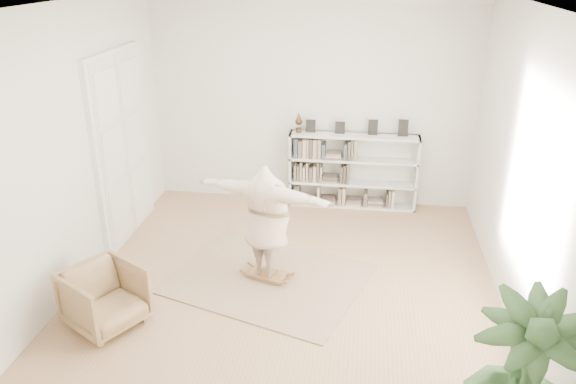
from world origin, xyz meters
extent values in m
plane|color=#A08052|center=(0.00, 0.00, 0.00)|extent=(6.00, 6.00, 0.00)
plane|color=silver|center=(0.00, 3.00, 1.80)|extent=(5.50, 0.00, 5.50)
plane|color=silver|center=(0.00, -3.00, 1.80)|extent=(5.50, 0.00, 5.50)
plane|color=silver|center=(-2.75, 0.00, 1.80)|extent=(0.00, 6.00, 6.00)
plane|color=silver|center=(2.75, 0.00, 1.80)|extent=(0.00, 6.00, 6.00)
plane|color=white|center=(0.00, 0.00, 3.60)|extent=(6.00, 6.00, 0.00)
cube|color=white|center=(-2.71, 1.30, 1.40)|extent=(0.08, 1.78, 2.92)
cube|color=silver|center=(-2.69, 0.90, 1.40)|extent=(0.06, 0.78, 2.80)
cube|color=silver|center=(-2.69, 1.70, 1.40)|extent=(0.06, 0.78, 2.80)
cube|color=silver|center=(-0.33, 2.81, 0.65)|extent=(0.04, 0.35, 1.30)
cube|color=silver|center=(1.83, 2.81, 0.65)|extent=(0.04, 0.35, 1.30)
cube|color=silver|center=(0.75, 2.96, 0.65)|extent=(2.20, 0.04, 1.30)
cube|color=silver|center=(0.75, 2.81, 0.02)|extent=(2.20, 0.35, 0.04)
cube|color=silver|center=(0.75, 2.81, 0.43)|extent=(2.20, 0.35, 0.04)
cube|color=silver|center=(0.75, 2.81, 0.86)|extent=(2.20, 0.35, 0.04)
cube|color=silver|center=(0.75, 2.81, 1.28)|extent=(2.20, 0.35, 0.04)
cube|color=black|center=(0.00, 2.85, 1.42)|extent=(0.18, 0.07, 0.24)
cube|color=black|center=(0.50, 2.85, 1.42)|extent=(0.18, 0.07, 0.24)
cube|color=black|center=(1.05, 2.85, 1.42)|extent=(0.18, 0.07, 0.24)
cube|color=black|center=(1.55, 2.85, 1.42)|extent=(0.18, 0.07, 0.24)
imported|color=tan|center=(-2.01, -1.10, 0.37)|extent=(1.11, 1.10, 0.74)
cube|color=tan|center=(-0.30, 0.17, 0.01)|extent=(3.01, 2.69, 0.02)
cube|color=olive|center=(-0.30, 0.17, 0.08)|extent=(0.57, 0.45, 0.03)
cube|color=olive|center=(-0.30, 0.17, 0.04)|extent=(0.34, 0.16, 0.04)
cube|color=olive|center=(-0.30, 0.17, 0.04)|extent=(0.34, 0.16, 0.04)
cube|color=olive|center=(-0.30, 0.17, 0.08)|extent=(0.20, 0.11, 0.10)
cube|color=olive|center=(-0.30, 0.17, 0.08)|extent=(0.20, 0.11, 0.10)
imported|color=beige|center=(-0.30, 0.17, 0.91)|extent=(2.00, 1.11, 1.57)
camera|label=1|loc=(0.90, -6.34, 4.07)|focal=35.00mm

